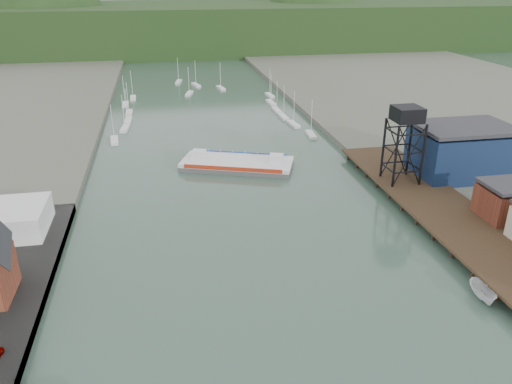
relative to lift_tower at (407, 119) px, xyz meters
name	(u,v)px	position (x,y,z in m)	size (l,w,h in m)	color
east_pier	(439,206)	(2.00, -13.00, -13.75)	(14.00, 70.00, 2.45)	black
lift_tower	(407,119)	(0.00, 0.00, 0.00)	(6.50, 6.50, 16.00)	black
blue_shed	(461,151)	(15.00, 2.00, -8.59)	(20.50, 14.50, 11.30)	#0C1B38
marina_sailboats	(203,106)	(-34.92, 80.46, -15.30)	(57.71, 92.65, 0.90)	silver
distant_hills	(172,30)	(-38.98, 243.35, -5.27)	(500.00, 120.00, 80.00)	black
chain_ferry	(237,163)	(-32.19, 19.57, -14.57)	(28.19, 18.90, 3.77)	#4B4C4E
motorboat	(483,293)	(-6.01, -39.41, -14.52)	(2.19, 5.82, 2.25)	silver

